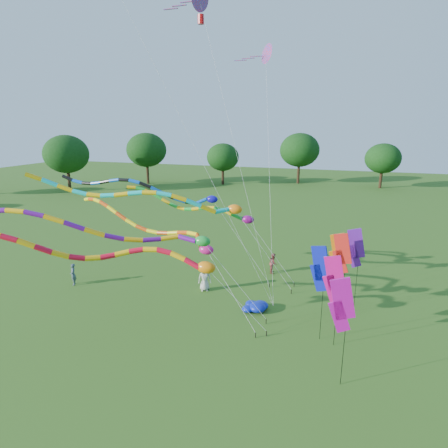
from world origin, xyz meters
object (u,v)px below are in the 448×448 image
(tube_kite_red, at_px, (133,257))
(blue_nylon_heap, at_px, (258,307))
(person_b, at_px, (73,274))
(tube_kite_orange, at_px, (155,228))
(person_c, at_px, (273,263))
(person_a, at_px, (205,278))

(tube_kite_red, relative_size, blue_nylon_heap, 6.17)
(person_b, bearing_deg, tube_kite_red, 21.41)
(tube_kite_orange, relative_size, blue_nylon_heap, 6.56)
(tube_kite_red, xyz_separation_m, tube_kite_orange, (-0.93, 4.12, 0.34))
(person_c, bearing_deg, tube_kite_red, 147.00)
(person_a, bearing_deg, blue_nylon_heap, -47.26)
(tube_kite_orange, bearing_deg, person_a, 66.01)
(tube_kite_red, xyz_separation_m, person_a, (1.27, 6.56, -3.67))
(blue_nylon_heap, height_order, person_a, person_a)
(tube_kite_red, distance_m, blue_nylon_heap, 8.41)
(tube_kite_orange, height_order, person_b, tube_kite_orange)
(tube_kite_orange, relative_size, person_b, 8.52)
(tube_kite_orange, distance_m, person_c, 10.11)
(tube_kite_orange, xyz_separation_m, person_b, (-6.90, 0.40, -4.11))
(person_b, bearing_deg, person_a, 64.08)
(blue_nylon_heap, relative_size, person_c, 1.31)
(tube_kite_red, relative_size, person_c, 8.09)
(tube_kite_red, xyz_separation_m, person_b, (-7.82, 4.52, -3.77))
(person_a, bearing_deg, person_c, 26.04)
(tube_kite_orange, relative_size, person_c, 8.60)
(tube_kite_orange, relative_size, person_a, 7.50)
(person_b, xyz_separation_m, person_c, (12.90, 6.61, -0.01))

